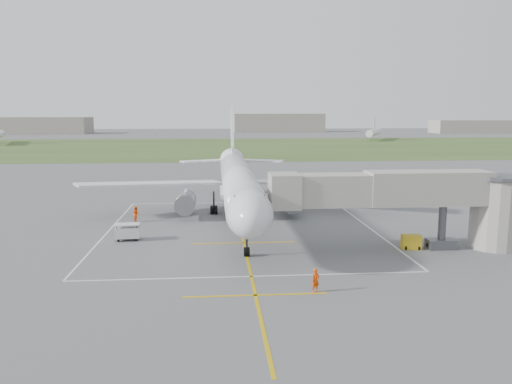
{
  "coord_description": "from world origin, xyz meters",
  "views": [
    {
      "loc": [
        -2.61,
        -56.54,
        12.34
      ],
      "look_at": [
        1.67,
        -4.0,
        4.0
      ],
      "focal_mm": 35.0,
      "sensor_mm": 36.0,
      "label": 1
    }
  ],
  "objects": [
    {
      "name": "jet_bridge",
      "position": [
        15.72,
        -13.5,
        4.74
      ],
      "size": [
        23.4,
        5.0,
        7.2
      ],
      "color": "gray",
      "rests_on": "ground"
    },
    {
      "name": "ramp_worker_wing",
      "position": [
        -11.79,
        0.5,
        0.9
      ],
      "size": [
        1.03,
        1.1,
        1.8
      ],
      "primitive_type": "imported",
      "rotation": [
        0.0,
        0.0,
        2.1
      ],
      "color": "#F24B07",
      "rests_on": "ground"
    },
    {
      "name": "ground",
      "position": [
        0.0,
        0.0,
        0.0
      ],
      "size": [
        700.0,
        700.0,
        0.0
      ],
      "primitive_type": "plane",
      "color": "#58585B",
      "rests_on": "ground"
    },
    {
      "name": "apron_markings",
      "position": [
        0.0,
        -5.82,
        0.01
      ],
      "size": [
        28.2,
        60.0,
        0.01
      ],
      "color": "#C49B0B",
      "rests_on": "ground"
    },
    {
      "name": "grass_strip",
      "position": [
        0.0,
        130.0,
        0.01
      ],
      "size": [
        700.0,
        120.0,
        0.02
      ],
      "primitive_type": "cube",
      "color": "#395023",
      "rests_on": "ground"
    },
    {
      "name": "baggage_cart",
      "position": [
        -11.31,
        -8.02,
        0.84
      ],
      "size": [
        2.45,
        1.58,
        1.64
      ],
      "rotation": [
        0.0,
        0.0,
        0.07
      ],
      "color": "silver",
      "rests_on": "ground"
    },
    {
      "name": "ramp_worker_nose",
      "position": [
        4.22,
        -23.69,
        0.84
      ],
      "size": [
        0.73,
        0.62,
        1.69
      ],
      "primitive_type": "imported",
      "rotation": [
        0.0,
        0.0,
        0.44
      ],
      "color": "#E34307",
      "rests_on": "ground"
    },
    {
      "name": "distant_aircraft",
      "position": [
        -9.99,
        164.31,
        3.59
      ],
      "size": [
        177.28,
        47.54,
        8.85
      ],
      "color": "silver",
      "rests_on": "ground"
    },
    {
      "name": "distant_hangars",
      "position": [
        -16.15,
        265.19,
        5.17
      ],
      "size": [
        345.0,
        49.0,
        12.0
      ],
      "color": "gray",
      "rests_on": "ground"
    },
    {
      "name": "gpu_unit",
      "position": [
        15.25,
        -13.29,
        0.63
      ],
      "size": [
        1.83,
        1.4,
        1.28
      ],
      "rotation": [
        0.0,
        0.0,
        -0.13
      ],
      "color": "gold",
      "rests_on": "ground"
    },
    {
      "name": "airliner",
      "position": [
        -0.0,
        0.75,
        4.39
      ],
      "size": [
        38.93,
        46.75,
        13.52
      ],
      "color": "silver",
      "rests_on": "ground"
    }
  ]
}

